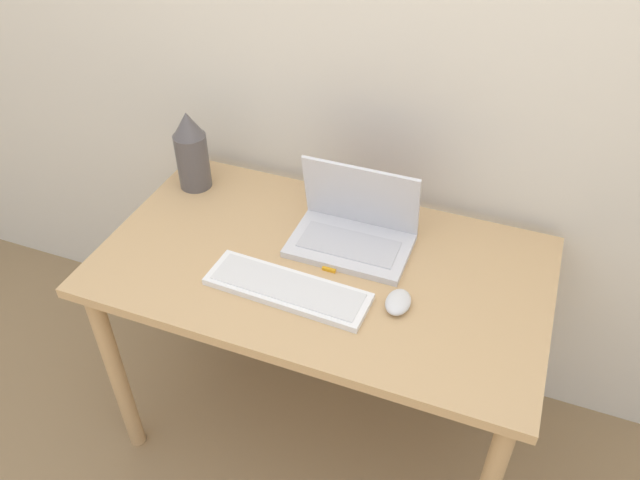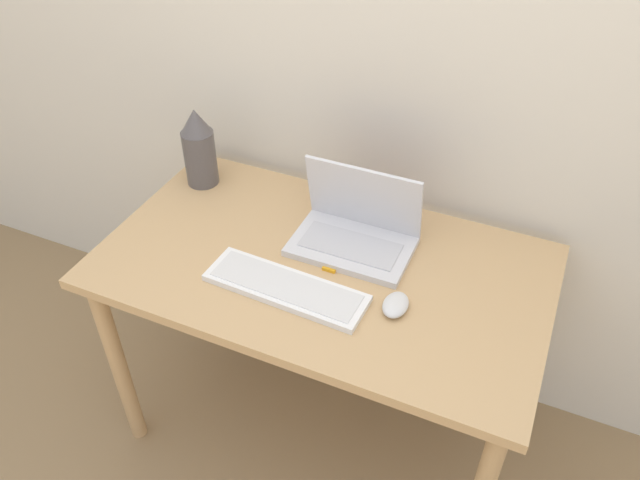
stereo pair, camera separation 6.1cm
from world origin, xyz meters
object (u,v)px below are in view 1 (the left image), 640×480
object	(u,v)px
mouse	(398,302)
mp3_player	(332,265)
keyboard	(287,289)
laptop	(354,228)
vase	(191,151)

from	to	relation	value
mouse	mp3_player	xyz separation A→B (m)	(-0.21, 0.08, -0.01)
keyboard	mouse	size ratio (longest dim) A/B	4.69
laptop	mouse	xyz separation A→B (m)	(0.19, -0.20, -0.03)
laptop	mouse	size ratio (longest dim) A/B	3.56
mouse	vase	world-z (taller)	vase
mouse	vase	xyz separation A→B (m)	(-0.74, 0.29, 0.11)
vase	laptop	bearing A→B (deg)	-9.12
vase	keyboard	bearing A→B (deg)	-36.42
laptop	vase	xyz separation A→B (m)	(-0.55, 0.09, 0.07)
mouse	vase	bearing A→B (deg)	158.60
keyboard	mp3_player	size ratio (longest dim) A/B	8.28
mp3_player	mouse	bearing A→B (deg)	-22.11
mouse	vase	size ratio (longest dim) A/B	0.36
keyboard	mp3_player	world-z (taller)	keyboard
mouse	keyboard	bearing A→B (deg)	-169.86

